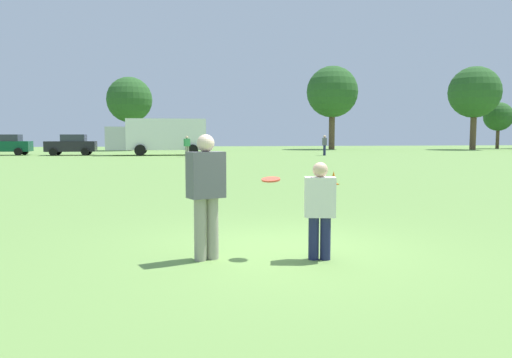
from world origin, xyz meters
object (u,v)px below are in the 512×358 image
Objects in this scene: frisbee at (271,179)px; parked_car_center at (72,145)px; player_defender at (320,206)px; bystander_far_jogger at (187,145)px; traffic_cone at (334,178)px; player_thrower at (206,190)px; box_truck at (159,135)px; parked_car_mid_left at (6,145)px; bystander_sideline_watcher at (325,144)px.

parked_car_center is at bearing 105.19° from frisbee.
bystander_far_jogger is (-1.20, 34.28, 0.19)m from player_defender.
player_defender is at bearing -108.89° from traffic_cone.
box_truck reaches higher than player_thrower.
player_thrower is at bearing -90.64° from bystander_far_jogger.
traffic_cone is 0.06× the size of box_truck.
parked_car_center is at bearing 117.21° from traffic_cone.
parked_car_mid_left reaches higher than bystander_far_jogger.
bystander_sideline_watcher is at bearing 3.25° from bystander_far_jogger.
bystander_far_jogger reaches higher than player_defender.
parked_car_center is at bearing 105.98° from player_defender.
player_defender is at bearing -74.02° from parked_car_center.
parked_car_center is 2.42× the size of bystander_sideline_watcher.
box_truck is at bearing 104.47° from traffic_cone.
bystander_sideline_watcher is (14.19, -2.89, -0.76)m from box_truck.
parked_car_mid_left is at bearing 112.25° from frisbee.
player_thrower is at bearing -76.11° from parked_car_center.
player_thrower is 0.42× the size of parked_car_center.
box_truck reaches higher than parked_car_mid_left.
bystander_far_jogger reaches higher than frisbee.
parked_car_mid_left is at bearing 160.33° from bystander_far_jogger.
box_truck is (7.57, -1.03, 0.83)m from parked_car_center.
box_truck is at bearing -8.70° from parked_car_mid_left.
player_thrower is at bearing 171.16° from player_defender.
bystander_sideline_watcher is (10.64, 34.95, 0.22)m from player_defender.
box_truck is 14.51m from bystander_sideline_watcher.
player_thrower is 37.66m from box_truck.
bystander_far_jogger is (-0.55, 34.00, -0.16)m from frisbee.
bystander_sideline_watcher is (7.10, 24.61, 0.76)m from traffic_cone.
bystander_far_jogger is (9.93, -4.59, 0.04)m from parked_car_center.
parked_car_center reaches higher than player_defender.
bystander_far_jogger is (-4.74, 23.94, 0.73)m from traffic_cone.
traffic_cone is at bearing 71.11° from player_defender.
player_thrower is 1.04× the size of bystander_far_jogger.
player_defender is 34.30m from bystander_far_jogger.
parked_car_mid_left is (-16.85, 39.87, 0.16)m from player_defender.
parked_car_center is (-9.55, 38.62, -0.07)m from player_thrower.
parked_car_mid_left reaches higher than player_defender.
bystander_far_jogger is (0.38, 34.03, -0.04)m from player_thrower.
bystander_far_jogger is (-11.83, -0.67, -0.03)m from bystander_sideline_watcher.
traffic_cone is 25.62m from bystander_sideline_watcher.
box_truck reaches higher than player_defender.
box_truck reaches higher than parked_car_center.
frisbee is 39.99m from parked_car_center.
frisbee is 0.16× the size of bystander_sideline_watcher.
player_thrower is at bearing -86.99° from box_truck.
parked_car_mid_left is at bearing 124.62° from traffic_cone.
player_defender is 40.43m from parked_car_center.
player_thrower is at bearing -109.39° from bystander_sideline_watcher.
bystander_far_jogger is (15.66, -5.60, 0.04)m from parked_car_mid_left.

